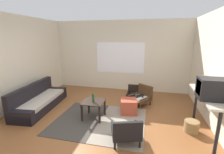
% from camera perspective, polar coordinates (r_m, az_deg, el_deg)
% --- Properties ---
extents(ground_plane, '(7.80, 7.80, 0.00)m').
position_cam_1_polar(ground_plane, '(3.97, -5.69, -17.42)').
color(ground_plane, brown).
extents(far_wall_with_window, '(5.60, 0.13, 2.70)m').
position_cam_1_polar(far_wall_with_window, '(6.41, 2.96, 7.44)').
color(far_wall_with_window, beige).
rests_on(far_wall_with_window, ground).
extents(side_wall_left, '(0.12, 6.60, 2.70)m').
position_cam_1_polar(side_wall_left, '(5.22, -33.77, 3.70)').
color(side_wall_left, beige).
rests_on(side_wall_left, ground).
extents(area_rug, '(2.24, 1.88, 0.01)m').
position_cam_1_polar(area_rug, '(4.25, -4.33, -15.12)').
color(area_rug, '#38332D').
rests_on(area_rug, ground).
extents(couch, '(0.89, 2.11, 0.72)m').
position_cam_1_polar(couch, '(5.30, -24.25, -7.67)').
color(couch, black).
rests_on(couch, ground).
extents(coffee_table, '(0.54, 0.54, 0.47)m').
position_cam_1_polar(coffee_table, '(4.24, -6.53, -9.81)').
color(coffee_table, black).
rests_on(coffee_table, ground).
extents(armchair_by_window, '(0.55, 0.57, 0.49)m').
position_cam_1_polar(armchair_by_window, '(5.46, 8.28, -6.01)').
color(armchair_by_window, black).
rests_on(armchair_by_window, ground).
extents(armchair_striped_foreground, '(0.70, 0.69, 0.56)m').
position_cam_1_polar(armchair_striped_foreground, '(3.35, 5.05, -18.62)').
color(armchair_striped_foreground, black).
rests_on(armchair_striped_foreground, ground).
extents(armchair_corner, '(0.77, 0.78, 0.58)m').
position_cam_1_polar(armchair_corner, '(5.21, 10.44, -6.70)').
color(armchair_corner, '#472D19').
rests_on(armchair_corner, ground).
extents(ottoman_orange, '(0.51, 0.51, 0.40)m').
position_cam_1_polar(ottoman_orange, '(4.57, 5.86, -10.25)').
color(ottoman_orange, '#993D28').
rests_on(ottoman_orange, ground).
extents(console_shelf, '(0.37, 1.55, 0.91)m').
position_cam_1_polar(console_shelf, '(3.94, 30.50, -6.92)').
color(console_shelf, '#B2AD9E').
rests_on(console_shelf, ground).
extents(crt_television, '(0.54, 0.40, 0.41)m').
position_cam_1_polar(crt_television, '(3.60, 32.28, -3.61)').
color(crt_television, black).
rests_on(crt_television, console_shelf).
extents(clay_vase, '(0.24, 0.24, 0.34)m').
position_cam_1_polar(clay_vase, '(4.09, 29.93, -2.42)').
color(clay_vase, '#935B38').
rests_on(clay_vase, console_shelf).
extents(glass_bottle, '(0.06, 0.06, 0.28)m').
position_cam_1_polar(glass_bottle, '(4.12, -6.67, -7.23)').
color(glass_bottle, '#194723').
rests_on(glass_bottle, coffee_table).
extents(wicker_basket, '(0.31, 0.31, 0.26)m').
position_cam_1_polar(wicker_basket, '(4.16, 26.29, -15.38)').
color(wicker_basket, olive).
rests_on(wicker_basket, ground).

